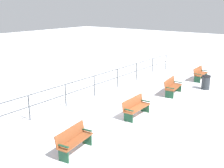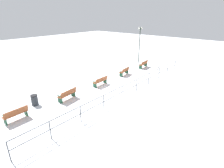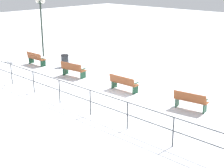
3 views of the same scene
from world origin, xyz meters
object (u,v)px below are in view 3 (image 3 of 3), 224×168
(bench_third, at_px, (124,83))
(trash_bin, at_px, (65,61))
(bench_fourth, at_px, (73,69))
(bench_second, at_px, (190,100))
(bench_fifth, at_px, (36,58))
(lamppost_middle, at_px, (41,14))

(bench_third, bearing_deg, trash_bin, 78.85)
(bench_third, height_order, bench_fourth, bench_fourth)
(bench_second, distance_m, trash_bin, 10.05)
(bench_fifth, relative_size, lamppost_middle, 0.37)
(bench_third, bearing_deg, lamppost_middle, 77.46)
(bench_fourth, distance_m, lamppost_middle, 6.59)
(lamppost_middle, xyz_separation_m, trash_bin, (-0.84, -3.57, -2.69))
(bench_second, bearing_deg, bench_fifth, 81.81)
(bench_fourth, xyz_separation_m, trash_bin, (1.12, 2.15, -0.05))
(bench_fifth, height_order, trash_bin, bench_fifth)
(bench_second, bearing_deg, trash_bin, 75.99)
(bench_fifth, bearing_deg, bench_third, -91.34)
(bench_fourth, height_order, lamppost_middle, lamppost_middle)
(bench_second, distance_m, lamppost_middle, 13.94)
(bench_third, distance_m, trash_bin, 6.15)
(bench_third, relative_size, bench_fourth, 0.99)
(bench_third, xyz_separation_m, lamppost_middle, (1.85, 9.64, 2.66))
(bench_fifth, xyz_separation_m, trash_bin, (1.03, -1.79, -0.04))
(bench_third, bearing_deg, bench_fourth, 89.97)
(bench_second, bearing_deg, bench_third, 82.47)
(bench_fifth, distance_m, trash_bin, 2.07)
(bench_second, height_order, trash_bin, bench_second)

